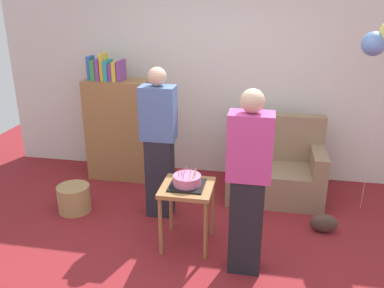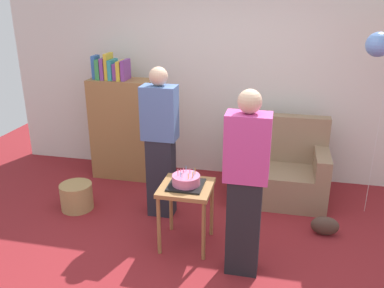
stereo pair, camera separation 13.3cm
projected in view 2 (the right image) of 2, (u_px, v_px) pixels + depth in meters
name	position (u px, v px, depth m)	size (l,w,h in m)	color
ground_plane	(198.00, 260.00, 3.73)	(8.00, 8.00, 0.00)	maroon
wall_back	(232.00, 73.00, 5.13)	(6.00, 0.10, 2.70)	silver
couch	(278.00, 171.00, 4.78)	(1.10, 0.70, 0.96)	#8C7054
bookshelf	(123.00, 126.00, 5.24)	(0.80, 0.36, 1.62)	olive
side_table	(186.00, 195.00, 3.80)	(0.48, 0.48, 0.63)	olive
birthday_cake	(186.00, 181.00, 3.75)	(0.32, 0.32, 0.17)	black
person_blowing_candles	(160.00, 143.00, 4.25)	(0.36, 0.22, 1.63)	#23232D
person_holding_cake	(246.00, 185.00, 3.32)	(0.36, 0.22, 1.63)	black
wicker_basket	(77.00, 196.00, 4.58)	(0.36, 0.36, 0.30)	#A88451
handbag	(325.00, 226.00, 4.10)	(0.28, 0.14, 0.20)	#473328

